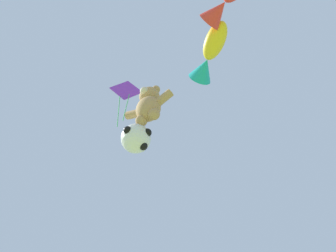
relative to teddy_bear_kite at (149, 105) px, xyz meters
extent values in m
ellipsoid|color=tan|center=(0.00, 0.01, -0.27)|extent=(0.94, 0.80, 1.15)
sphere|color=tan|center=(0.00, 0.01, 0.59)|extent=(0.79, 0.79, 0.79)
sphere|color=beige|center=(0.00, -0.33, 0.53)|extent=(0.33, 0.33, 0.33)
sphere|color=tan|center=(-0.28, 0.01, 0.89)|extent=(0.32, 0.32, 0.32)
cylinder|color=tan|center=(-0.69, 0.01, -0.07)|extent=(0.68, 0.31, 0.53)
sphere|color=tan|center=(-0.26, 0.01, -0.81)|extent=(0.43, 0.43, 0.43)
sphere|color=tan|center=(0.28, 0.01, 0.89)|extent=(0.32, 0.32, 0.32)
cylinder|color=tan|center=(0.69, 0.01, -0.07)|extent=(0.68, 0.31, 0.53)
sphere|color=tan|center=(0.26, 0.01, -0.81)|extent=(0.43, 0.43, 0.43)
sphere|color=white|center=(-0.65, 0.29, -1.25)|extent=(1.05, 1.05, 1.05)
sphere|color=black|center=(-0.17, 0.29, -1.25)|extent=(0.29, 0.29, 0.29)
sphere|color=black|center=(-0.76, 0.62, -0.91)|extent=(0.29, 0.29, 0.29)
sphere|color=black|center=(-0.65, -0.18, -1.32)|extent=(0.29, 0.29, 0.29)
sphere|color=black|center=(-0.43, 0.46, -1.64)|extent=(0.29, 0.29, 0.29)
ellipsoid|color=yellow|center=(3.13, -0.63, 0.62)|extent=(1.53, 1.45, 0.58)
cone|color=#19ADB2|center=(2.29, 0.09, 0.62)|extent=(1.16, 1.16, 0.86)
sphere|color=black|center=(3.48, -0.93, 0.78)|extent=(0.15, 0.15, 0.15)
cone|color=red|center=(3.63, -1.48, 0.60)|extent=(1.04, 1.04, 0.79)
cube|color=purple|center=(-1.48, 0.14, 2.73)|extent=(1.18, 1.01, 1.53)
cylinder|color=green|center=(-1.67, 0.15, 1.21)|extent=(0.03, 0.26, 2.05)
cylinder|color=green|center=(-1.28, 0.16, 1.18)|extent=(0.03, 0.10, 2.11)
camera|label=1|loc=(3.93, -4.98, -10.22)|focal=35.00mm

